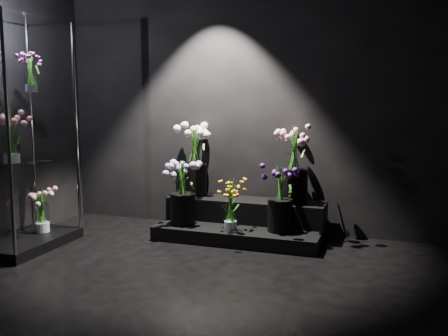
% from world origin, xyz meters
% --- Properties ---
extents(floor, '(4.00, 4.00, 0.00)m').
position_xyz_m(floor, '(0.00, 0.00, 0.00)').
color(floor, black).
rests_on(floor, ground).
extents(wall_back, '(4.00, 0.00, 4.00)m').
position_xyz_m(wall_back, '(0.00, 2.00, 1.40)').
color(wall_back, black).
rests_on(wall_back, floor).
extents(display_riser, '(1.60, 0.71, 0.36)m').
position_xyz_m(display_riser, '(0.09, 1.68, 0.15)').
color(display_riser, black).
rests_on(display_riser, floor).
extents(display_case, '(0.57, 0.94, 2.08)m').
position_xyz_m(display_case, '(-1.70, 0.69, 1.04)').
color(display_case, black).
rests_on(display_case, floor).
extents(bouquet_orange_bells, '(0.27, 0.27, 0.48)m').
position_xyz_m(bouquet_orange_bells, '(0.05, 1.41, 0.39)').
color(bouquet_orange_bells, white).
rests_on(bouquet_orange_bells, display_riser).
extents(bouquet_lilac, '(0.48, 0.48, 0.62)m').
position_xyz_m(bouquet_lilac, '(-0.46, 1.46, 0.49)').
color(bouquet_lilac, black).
rests_on(bouquet_lilac, display_riser).
extents(bouquet_purple, '(0.38, 0.38, 0.63)m').
position_xyz_m(bouquet_purple, '(0.50, 1.51, 0.49)').
color(bouquet_purple, black).
rests_on(bouquet_purple, display_riser).
extents(bouquet_cream_roses, '(0.48, 0.48, 0.75)m').
position_xyz_m(bouquet_cream_roses, '(-0.47, 1.80, 0.78)').
color(bouquet_cream_roses, black).
rests_on(bouquet_cream_roses, display_riser).
extents(bouquet_pink_roses, '(0.44, 0.44, 0.75)m').
position_xyz_m(bouquet_pink_roses, '(0.57, 1.77, 0.77)').
color(bouquet_pink_roses, black).
rests_on(bouquet_pink_roses, display_riser).
extents(bouquet_case_pink, '(0.29, 0.29, 0.46)m').
position_xyz_m(bouquet_case_pink, '(-1.67, 0.53, 1.05)').
color(bouquet_case_pink, white).
rests_on(bouquet_case_pink, display_case).
extents(bouquet_case_magenta, '(0.26, 0.26, 0.36)m').
position_xyz_m(bouquet_case_magenta, '(-1.65, 0.80, 1.61)').
color(bouquet_case_magenta, white).
rests_on(bouquet_case_magenta, display_case).
extents(bouquet_case_base_pink, '(0.37, 0.37, 0.42)m').
position_xyz_m(bouquet_case_base_pink, '(-1.68, 0.88, 0.32)').
color(bouquet_case_base_pink, white).
rests_on(bouquet_case_base_pink, display_case).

